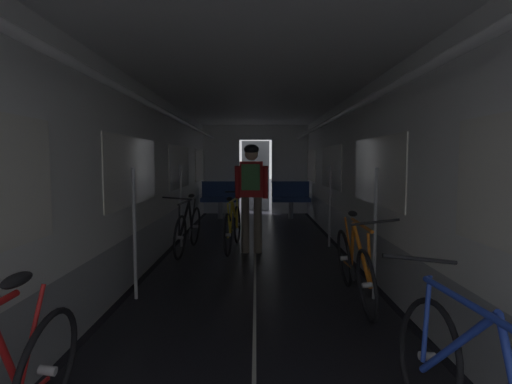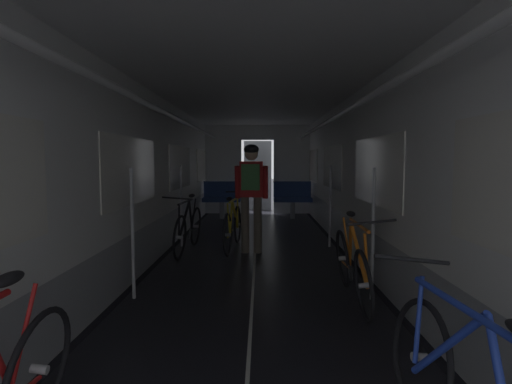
# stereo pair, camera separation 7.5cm
# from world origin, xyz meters

# --- Properties ---
(train_car_shell) EXTENTS (3.14, 12.34, 2.57)m
(train_car_shell) POSITION_xyz_m (-0.00, 3.60, 1.70)
(train_car_shell) COLOR black
(train_car_shell) RESTS_ON ground
(bench_seat_far_left) EXTENTS (0.98, 0.51, 0.95)m
(bench_seat_far_left) POSITION_xyz_m (-0.90, 8.07, 0.57)
(bench_seat_far_left) COLOR gray
(bench_seat_far_left) RESTS_ON ground
(bench_seat_far_right) EXTENTS (0.98, 0.51, 0.95)m
(bench_seat_far_right) POSITION_xyz_m (0.90, 8.07, 0.57)
(bench_seat_far_right) COLOR gray
(bench_seat_far_right) RESTS_ON ground
(bicycle_black) EXTENTS (0.44, 1.69, 0.95)m
(bicycle_black) POSITION_xyz_m (-1.08, 4.29, 0.38)
(bicycle_black) COLOR black
(bicycle_black) RESTS_ON ground
(bicycle_orange) EXTENTS (0.44, 1.69, 0.95)m
(bicycle_orange) POSITION_xyz_m (1.05, 2.04, 0.38)
(bicycle_orange) COLOR black
(bicycle_orange) RESTS_ON ground
(person_cyclist_aisle) EXTENTS (0.54, 0.40, 1.73)m
(person_cyclist_aisle) POSITION_xyz_m (-0.06, 4.23, 1.07)
(person_cyclist_aisle) COLOR brown
(person_cyclist_aisle) RESTS_ON ground
(bicycle_yellow_in_aisle) EXTENTS (0.44, 1.69, 0.94)m
(bicycle_yellow_in_aisle) POSITION_xyz_m (-0.37, 4.49, 0.38)
(bicycle_yellow_in_aisle) COLOR black
(bicycle_yellow_in_aisle) RESTS_ON ground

